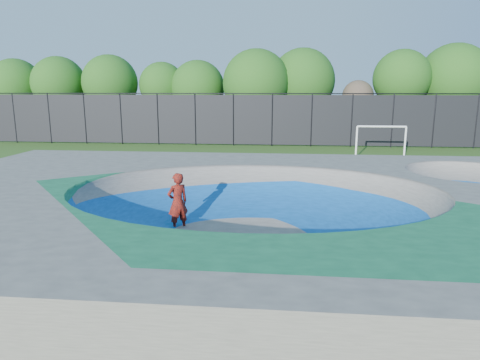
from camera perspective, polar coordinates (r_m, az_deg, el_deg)
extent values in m
plane|color=#2E5216|center=(12.97, 1.87, -7.60)|extent=(120.00, 120.00, 0.00)
cube|color=gray|center=(12.74, 1.89, -4.42)|extent=(22.00, 14.00, 1.50)
imported|color=red|center=(13.35, -8.30, -2.97)|extent=(0.80, 0.78, 1.86)
cube|color=black|center=(13.62, -8.19, -6.64)|extent=(0.74, 0.67, 0.05)
cylinder|color=white|center=(28.51, 15.26, 4.90)|extent=(0.12, 0.12, 2.02)
cylinder|color=white|center=(29.17, 21.15, 4.66)|extent=(0.12, 0.12, 2.02)
cylinder|color=white|center=(28.70, 18.37, 6.78)|extent=(3.03, 0.12, 0.12)
cylinder|color=black|center=(39.76, -27.85, 7.29)|extent=(0.09, 0.09, 4.00)
cylinder|color=black|center=(38.20, -24.05, 7.50)|extent=(0.09, 0.09, 4.00)
cylinder|color=black|center=(36.82, -19.95, 7.69)|extent=(0.09, 0.09, 4.00)
cylinder|color=black|center=(35.64, -15.55, 7.84)|extent=(0.09, 0.09, 4.00)
cylinder|color=black|center=(34.68, -10.88, 7.96)|extent=(0.09, 0.09, 4.00)
cylinder|color=black|center=(33.95, -5.97, 8.03)|extent=(0.09, 0.09, 4.00)
cylinder|color=black|center=(33.48, -0.88, 8.03)|extent=(0.09, 0.09, 4.00)
cylinder|color=black|center=(33.28, 4.31, 7.98)|extent=(0.09, 0.09, 4.00)
cylinder|color=black|center=(33.34, 9.52, 7.85)|extent=(0.09, 0.09, 4.00)
cylinder|color=black|center=(33.68, 14.66, 7.67)|extent=(0.09, 0.09, 4.00)
cylinder|color=black|center=(34.27, 19.66, 7.43)|extent=(0.09, 0.09, 4.00)
cylinder|color=black|center=(35.11, 24.45, 7.15)|extent=(0.09, 0.09, 4.00)
cylinder|color=black|center=(36.18, 28.98, 6.84)|extent=(0.09, 0.09, 4.00)
cube|color=black|center=(33.28, 4.31, 7.98)|extent=(48.00, 0.03, 3.80)
cylinder|color=black|center=(33.20, 4.36, 11.42)|extent=(48.00, 0.08, 0.08)
cylinder|color=#4A3925|center=(46.90, -27.30, 7.16)|extent=(0.44, 0.44, 2.84)
sphere|color=#215516|center=(46.81, -27.69, 11.14)|extent=(4.95, 4.95, 4.95)
cylinder|color=#4A3925|center=(44.24, -22.65, 7.45)|extent=(0.44, 0.44, 2.99)
sphere|color=#215516|center=(44.15, -23.01, 11.78)|extent=(4.94, 4.94, 4.94)
cylinder|color=#4A3925|center=(42.09, -16.67, 7.69)|extent=(0.44, 0.44, 3.02)
sphere|color=#215516|center=(42.00, -16.95, 12.32)|extent=(5.04, 5.04, 5.04)
cylinder|color=#4A3925|center=(40.71, -10.17, 7.95)|extent=(0.44, 0.44, 3.12)
sphere|color=#215516|center=(40.62, -10.34, 12.35)|extent=(4.16, 4.16, 4.16)
cylinder|color=#4A3925|center=(39.48, -5.55, 7.62)|extent=(0.44, 0.44, 2.66)
sphere|color=#215516|center=(39.36, -5.64, 12.18)|extent=(4.81, 4.81, 4.81)
cylinder|color=#4A3925|center=(37.21, 2.12, 7.42)|extent=(0.44, 0.44, 2.69)
sphere|color=#215516|center=(37.09, 2.16, 12.78)|extent=(5.69, 5.69, 5.69)
cylinder|color=#4A3925|center=(38.73, 8.18, 7.67)|extent=(0.44, 0.44, 2.93)
sphere|color=#215516|center=(38.62, 8.34, 12.95)|extent=(5.61, 5.61, 5.61)
cylinder|color=#4A3925|center=(38.06, 15.22, 7.11)|extent=(0.44, 0.44, 2.68)
sphere|color=brown|center=(37.94, 15.43, 10.77)|extent=(2.60, 2.60, 2.60)
cylinder|color=#4A3925|center=(39.06, 20.39, 7.47)|extent=(0.44, 0.44, 3.45)
sphere|color=#215516|center=(38.98, 20.77, 12.59)|extent=(4.72, 4.72, 4.72)
cylinder|color=#4A3925|center=(41.10, 26.13, 6.88)|extent=(0.44, 0.44, 3.02)
sphere|color=#215516|center=(41.01, 26.61, 12.01)|extent=(5.81, 5.81, 5.81)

